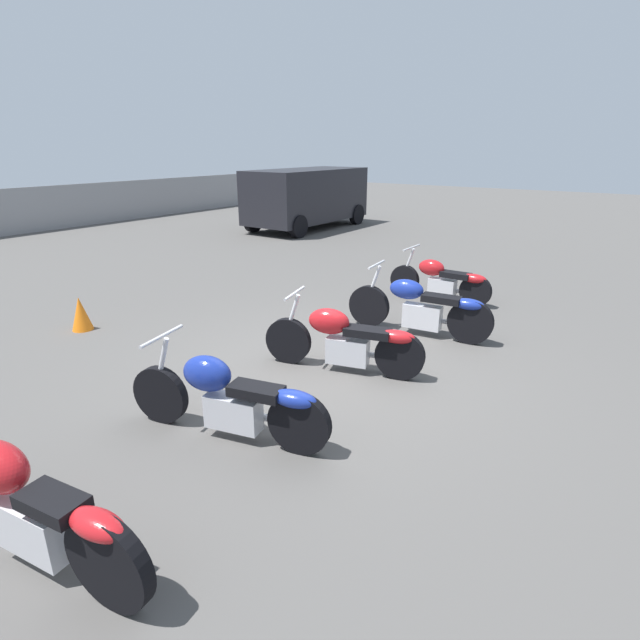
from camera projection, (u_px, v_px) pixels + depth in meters
name	position (u px, v px, depth m)	size (l,w,h in m)	color
ground_plane	(322.00, 368.00, 6.40)	(60.00, 60.00, 0.00)	#514F4C
motorcycle_slot_0	(25.00, 506.00, 3.28)	(0.61, 2.23, 1.03)	black
motorcycle_slot_1	(228.00, 397.00, 4.76)	(0.78, 2.11, 0.98)	black
motorcycle_slot_2	(345.00, 340.00, 6.20)	(0.79, 2.02, 0.97)	black
motorcycle_slot_3	(421.00, 307.00, 7.40)	(0.59, 2.21, 1.02)	black
motorcycle_slot_4	(442.00, 280.00, 9.07)	(0.67, 1.93, 0.93)	black
parked_van	(307.00, 195.00, 16.89)	(4.67, 2.12, 1.96)	black
traffic_cone_near	(81.00, 314.00, 7.66)	(0.31, 0.31, 0.52)	orange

